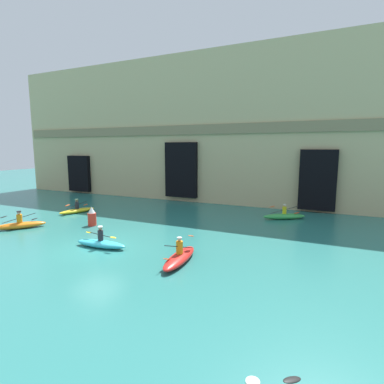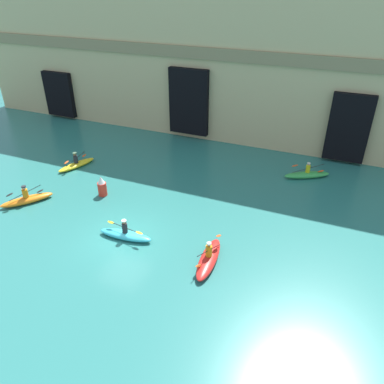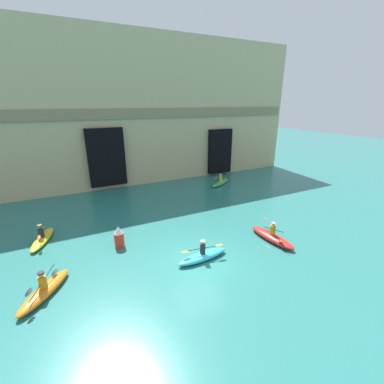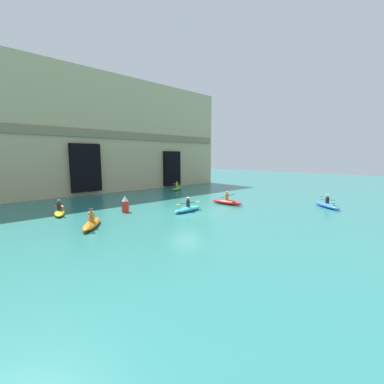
# 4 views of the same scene
# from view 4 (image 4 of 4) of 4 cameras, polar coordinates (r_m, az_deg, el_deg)

# --- Properties ---
(ground_plane) EXTENTS (120.00, 120.00, 0.00)m
(ground_plane) POSITION_cam_4_polar(r_m,az_deg,el_deg) (20.64, -1.31, -4.48)
(ground_plane) COLOR #28706B
(cliff_bluff) EXTENTS (42.78, 8.35, 14.32)m
(cliff_bluff) POSITION_cam_4_polar(r_m,az_deg,el_deg) (35.51, -25.41, 11.48)
(cliff_bluff) COLOR tan
(cliff_bluff) RESTS_ON ground
(kayak_yellow) EXTENTS (1.62, 3.09, 1.14)m
(kayak_yellow) POSITION_cam_4_polar(r_m,az_deg,el_deg) (22.23, -27.38, -3.89)
(kayak_yellow) COLOR yellow
(kayak_yellow) RESTS_ON ground
(kayak_cyan) EXTENTS (3.04, 0.98, 1.17)m
(kayak_cyan) POSITION_cam_4_polar(r_m,az_deg,el_deg) (20.80, -0.88, -3.71)
(kayak_cyan) COLOR #33B2C6
(kayak_cyan) RESTS_ON ground
(kayak_green) EXTENTS (3.17, 2.25, 1.15)m
(kayak_green) POSITION_cam_4_polar(r_m,az_deg,el_deg) (34.14, -3.37, 0.80)
(kayak_green) COLOR green
(kayak_green) RESTS_ON ground
(kayak_orange) EXTENTS (2.45, 2.92, 1.20)m
(kayak_orange) POSITION_cam_4_polar(r_m,az_deg,el_deg) (17.41, -21.40, -6.47)
(kayak_orange) COLOR orange
(kayak_orange) RESTS_ON ground
(kayak_red) EXTENTS (1.10, 3.33, 1.22)m
(kayak_red) POSITION_cam_4_polar(r_m,az_deg,el_deg) (24.21, 7.72, -2.12)
(kayak_red) COLOR red
(kayak_red) RESTS_ON ground
(kayak_blue) EXTENTS (2.65, 3.06, 1.12)m
(kayak_blue) POSITION_cam_4_polar(r_m,az_deg,el_deg) (25.37, 27.80, -2.55)
(kayak_blue) COLOR blue
(kayak_blue) RESTS_ON ground
(marker_buoy) EXTENTS (0.57, 0.57, 1.33)m
(marker_buoy) POSITION_cam_4_polar(r_m,az_deg,el_deg) (21.26, -14.64, -2.67)
(marker_buoy) COLOR red
(marker_buoy) RESTS_ON ground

